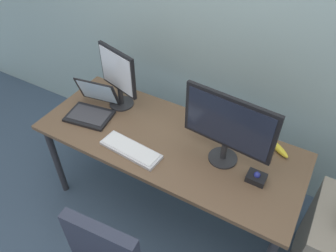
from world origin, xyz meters
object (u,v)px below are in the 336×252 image
Objects in this scene: laptop at (92,107)px; keyboard at (131,150)px; trackball_mouse at (256,177)px; coffee_mug at (204,122)px; monitor_side at (118,75)px; banana at (278,148)px; monitor_main at (228,126)px.

keyboard is at bearing -21.52° from laptop.
coffee_mug is (-0.46, 0.26, 0.03)m from trackball_mouse.
trackball_mouse is (1.10, -0.19, -0.23)m from monitor_side.
monitor_side is 0.68m from coffee_mug.
trackball_mouse reaches higher than banana.
coffee_mug is (-0.23, 0.20, -0.22)m from monitor_main.
monitor_side is 2.38× the size of banana.
banana reaches higher than keyboard.
monitor_main is 5.07× the size of trackball_mouse.
laptop reaches higher than trackball_mouse.
coffee_mug is (0.31, 0.43, 0.04)m from keyboard.
monitor_side is 1.14m from trackball_mouse.
monitor_side is at bearing 171.39° from monitor_main.
trackball_mouse is 1.05× the size of coffee_mug.
keyboard is (-0.53, -0.23, -0.26)m from monitor_main.
laptop is (-0.12, -0.18, -0.20)m from monitor_side.
banana is at bearing 5.67° from monitor_side.
banana is (1.26, 0.29, -0.03)m from laptop.
monitor_main is 1.57× the size of laptop.
trackball_mouse is at bearing -9.75° from monitor_side.
trackball_mouse is at bearing -29.66° from coffee_mug.
monitor_main is 0.45m from banana.
keyboard is 0.53m from coffee_mug.
monitor_main is 1.23× the size of monitor_side.
keyboard is at bearing -156.66° from monitor_main.
coffee_mug is at bearing 18.47° from laptop.
monitor_side is 1.27× the size of laptop.
laptop is at bearing -166.83° from banana.
monitor_main is at bearing -8.61° from monitor_side.
coffee_mug reaches higher than banana.
monitor_main reaches higher than coffee_mug.
keyboard is at bearing -167.34° from trackball_mouse.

